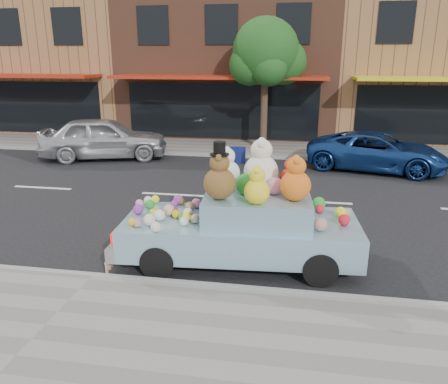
% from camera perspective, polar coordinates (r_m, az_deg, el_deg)
% --- Properties ---
extents(ground, '(120.00, 120.00, 0.00)m').
position_cam_1_polar(ground, '(12.38, -6.67, -0.35)').
color(ground, black).
rests_on(ground, ground).
extents(near_sidewalk, '(60.00, 3.00, 0.12)m').
position_cam_1_polar(near_sidewalk, '(6.93, -22.27, -16.14)').
color(near_sidewalk, gray).
rests_on(near_sidewalk, ground).
extents(far_sidewalk, '(60.00, 3.00, 0.12)m').
position_cam_1_polar(far_sidewalk, '(18.49, -1.11, 5.86)').
color(far_sidewalk, gray).
rests_on(far_sidewalk, ground).
extents(near_kerb, '(60.00, 0.12, 0.13)m').
position_cam_1_polar(near_kerb, '(8.04, -16.71, -10.62)').
color(near_kerb, gray).
rests_on(near_kerb, ground).
extents(far_kerb, '(60.00, 0.12, 0.13)m').
position_cam_1_polar(far_kerb, '(17.05, -2.04, 4.89)').
color(far_kerb, gray).
rests_on(far_kerb, ground).
extents(storefront_left, '(10.00, 9.80, 7.30)m').
position_cam_1_polar(storefront_left, '(26.85, -21.13, 16.03)').
color(storefront_left, '#92633D').
rests_on(storefront_left, ground).
extents(storefront_mid, '(10.00, 9.80, 7.30)m').
position_cam_1_polar(storefront_mid, '(23.53, 1.42, 17.10)').
color(storefront_mid, brown).
rests_on(storefront_mid, ground).
extents(storefront_right, '(10.00, 9.80, 7.30)m').
position_cam_1_polar(storefront_right, '(24.21, 26.51, 15.38)').
color(storefront_right, '#92633D').
rests_on(storefront_right, ground).
extents(street_tree, '(3.00, 2.70, 5.22)m').
position_cam_1_polar(street_tree, '(17.91, 5.54, 17.12)').
color(street_tree, '#38281C').
rests_on(street_tree, ground).
extents(car_silver, '(4.99, 3.12, 1.58)m').
position_cam_1_polar(car_silver, '(17.17, -15.38, 6.84)').
color(car_silver, silver).
rests_on(car_silver, ground).
extents(car_blue, '(4.96, 3.16, 1.27)m').
position_cam_1_polar(car_blue, '(15.75, 19.36, 5.01)').
color(car_blue, navy).
rests_on(car_blue, ground).
extents(art_car, '(4.59, 2.04, 2.36)m').
position_cam_1_polar(art_car, '(8.09, 2.50, -3.66)').
color(art_car, black).
rests_on(art_car, ground).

